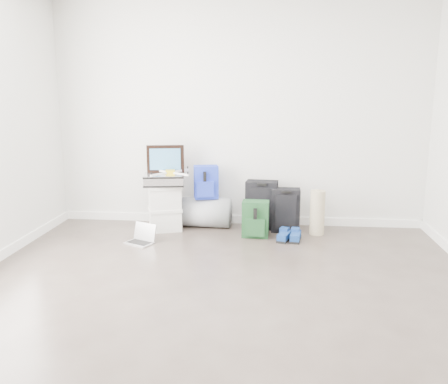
# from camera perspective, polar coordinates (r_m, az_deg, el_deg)

# --- Properties ---
(ground) EXTENTS (5.00, 5.00, 0.00)m
(ground) POSITION_cam_1_polar(r_m,az_deg,el_deg) (3.68, -1.06, -14.34)
(ground) COLOR #392F29
(ground) RESTS_ON ground
(room_envelope) EXTENTS (4.52, 5.02, 2.71)m
(room_envelope) POSITION_cam_1_polar(r_m,az_deg,el_deg) (3.32, -1.14, 13.53)
(room_envelope) COLOR silver
(room_envelope) RESTS_ON ground
(boxes_stack) EXTENTS (0.46, 0.42, 0.55)m
(boxes_stack) POSITION_cam_1_polar(r_m,az_deg,el_deg) (5.69, -7.13, -1.87)
(boxes_stack) COLOR silver
(boxes_stack) RESTS_ON ground
(briefcase) EXTENTS (0.51, 0.41, 0.13)m
(briefcase) POSITION_cam_1_polar(r_m,az_deg,el_deg) (5.62, -7.22, 1.48)
(briefcase) COLOR #B2B2B7
(briefcase) RESTS_ON boxes_stack
(painting) EXTENTS (0.44, 0.10, 0.33)m
(painting) POSITION_cam_1_polar(r_m,az_deg,el_deg) (5.68, -7.06, 3.96)
(painting) COLOR black
(painting) RESTS_ON briefcase
(drone) EXTENTS (0.50, 0.50, 0.05)m
(drone) POSITION_cam_1_polar(r_m,az_deg,el_deg) (5.57, -6.49, 2.37)
(drone) COLOR gold
(drone) RESTS_ON briefcase
(duffel_bag) EXTENTS (0.61, 0.40, 0.36)m
(duffel_bag) POSITION_cam_1_polar(r_m,az_deg,el_deg) (5.81, -2.11, -2.44)
(duffel_bag) COLOR gray
(duffel_bag) RESTS_ON ground
(blue_backpack) EXTENTS (0.32, 0.26, 0.40)m
(blue_backpack) POSITION_cam_1_polar(r_m,az_deg,el_deg) (5.70, -2.18, 1.12)
(blue_backpack) COLOR #1C27B7
(blue_backpack) RESTS_ON duffel_bag
(large_suitcase) EXTENTS (0.39, 0.28, 0.58)m
(large_suitcase) POSITION_cam_1_polar(r_m,az_deg,el_deg) (5.74, 4.54, -1.54)
(large_suitcase) COLOR black
(large_suitcase) RESTS_ON ground
(green_backpack) EXTENTS (0.31, 0.23, 0.42)m
(green_backpack) POSITION_cam_1_polar(r_m,az_deg,el_deg) (5.41, 3.80, -3.35)
(green_backpack) COLOR #12331E
(green_backpack) RESTS_ON ground
(carry_on) EXTENTS (0.33, 0.22, 0.52)m
(carry_on) POSITION_cam_1_polar(r_m,az_deg,el_deg) (5.63, 7.41, -2.19)
(carry_on) COLOR black
(carry_on) RESTS_ON ground
(shoes) EXTENTS (0.29, 0.29, 0.09)m
(shoes) POSITION_cam_1_polar(r_m,az_deg,el_deg) (5.36, 7.95, -5.34)
(shoes) COLOR black
(shoes) RESTS_ON ground
(rolled_rug) EXTENTS (0.17, 0.17, 0.52)m
(rolled_rug) POSITION_cam_1_polar(r_m,az_deg,el_deg) (5.59, 11.16, -2.44)
(rolled_rug) COLOR tan
(rolled_rug) RESTS_ON ground
(laptop) EXTENTS (0.35, 0.32, 0.21)m
(laptop) POSITION_cam_1_polar(r_m,az_deg,el_deg) (5.31, -9.89, -5.50)
(laptop) COLOR silver
(laptop) RESTS_ON ground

